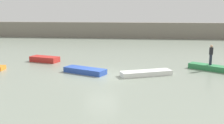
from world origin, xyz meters
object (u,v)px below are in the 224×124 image
(rowboat_blue, at_px, (85,71))
(rowboat_white, at_px, (146,73))
(rowboat_green, at_px, (210,68))
(person_dark_shirt, at_px, (211,54))
(rowboat_red, at_px, (45,59))

(rowboat_blue, distance_m, rowboat_white, 4.82)
(rowboat_blue, bearing_deg, rowboat_white, 20.62)
(rowboat_white, height_order, rowboat_green, rowboat_green)
(rowboat_white, bearing_deg, rowboat_green, 2.21)
(rowboat_white, xyz_separation_m, person_dark_shirt, (5.30, 2.45, 1.19))
(rowboat_blue, distance_m, rowboat_green, 10.35)
(rowboat_white, distance_m, rowboat_green, 5.84)
(rowboat_blue, bearing_deg, person_dark_shirt, 35.91)
(rowboat_blue, height_order, person_dark_shirt, person_dark_shirt)
(rowboat_red, distance_m, rowboat_white, 10.61)
(rowboat_red, bearing_deg, person_dark_shirt, 8.48)
(rowboat_red, relative_size, rowboat_green, 0.81)
(rowboat_green, distance_m, person_dark_shirt, 1.16)
(rowboat_white, bearing_deg, rowboat_blue, 154.34)
(rowboat_red, relative_size, rowboat_white, 0.71)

